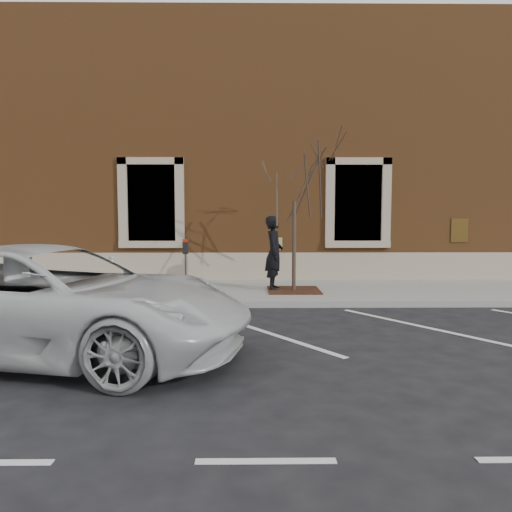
{
  "coord_description": "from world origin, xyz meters",
  "views": [
    {
      "loc": [
        -0.13,
        -11.06,
        2.1
      ],
      "look_at": [
        0.0,
        0.6,
        1.1
      ],
      "focal_mm": 35.0,
      "sensor_mm": 36.0,
      "label": 1
    }
  ],
  "objects_px": {
    "parking_meter": "(186,258)",
    "sapling": "(294,176)",
    "white_truck": "(49,301)",
    "man": "(274,253)"
  },
  "relations": [
    {
      "from": "parking_meter",
      "to": "sapling",
      "type": "relative_size",
      "value": 0.33
    },
    {
      "from": "parking_meter",
      "to": "white_truck",
      "type": "bearing_deg",
      "value": -94.5
    },
    {
      "from": "sapling",
      "to": "parking_meter",
      "type": "bearing_deg",
      "value": -153.68
    },
    {
      "from": "sapling",
      "to": "white_truck",
      "type": "distance_m",
      "value": 6.95
    },
    {
      "from": "sapling",
      "to": "white_truck",
      "type": "height_order",
      "value": "sapling"
    },
    {
      "from": "man",
      "to": "white_truck",
      "type": "distance_m",
      "value": 6.46
    },
    {
      "from": "man",
      "to": "parking_meter",
      "type": "height_order",
      "value": "man"
    },
    {
      "from": "sapling",
      "to": "man",
      "type": "bearing_deg",
      "value": 160.77
    },
    {
      "from": "sapling",
      "to": "white_truck",
      "type": "bearing_deg",
      "value": -127.66
    },
    {
      "from": "parking_meter",
      "to": "sapling",
      "type": "bearing_deg",
      "value": 42.29
    }
  ]
}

